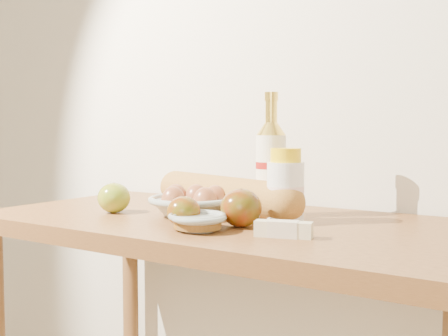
{
  "coord_description": "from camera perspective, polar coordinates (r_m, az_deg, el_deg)",
  "views": [
    {
      "loc": [
        0.7,
        0.09,
        1.11
      ],
      "look_at": [
        0.0,
        1.15,
        1.02
      ],
      "focal_mm": 45.0,
      "sensor_mm": 36.0,
      "label": 1
    }
  ],
  "objects": [
    {
      "name": "back_wall",
      "position": [
        1.59,
        7.23,
        10.85
      ],
      "size": [
        3.5,
        0.02,
        2.6
      ],
      "primitive_type": "cube",
      "color": "silver",
      "rests_on": "ground"
    },
    {
      "name": "baguette",
      "position": [
        1.42,
        -0.01,
        -2.64
      ],
      "size": [
        0.54,
        0.26,
        0.09
      ],
      "rotation": [
        0.0,
        0.0,
        -0.33
      ],
      "color": "#BF873A",
      "rests_on": "table"
    },
    {
      "name": "cream_bottle",
      "position": [
        1.26,
        6.27,
        -2.04
      ],
      "size": [
        0.09,
        0.09,
        0.17
      ],
      "rotation": [
        0.0,
        0.0,
        0.07
      ],
      "color": "white",
      "rests_on": "table"
    },
    {
      "name": "butter_stick",
      "position": [
        1.09,
        6.06,
        -6.21
      ],
      "size": [
        0.12,
        0.06,
        0.03
      ],
      "rotation": [
        0.0,
        0.0,
        0.27
      ],
      "color": "beige",
      "rests_on": "table"
    },
    {
      "name": "apple_redgreen_front",
      "position": [
        1.2,
        -4.11,
        -4.45
      ],
      "size": [
        0.09,
        0.09,
        0.07
      ],
      "rotation": [
        0.0,
        0.0,
        0.21
      ],
      "color": "#8E0A07",
      "rests_on": "table"
    },
    {
      "name": "apple_redgreen_right",
      "position": [
        1.19,
        1.74,
        -4.08
      ],
      "size": [
        0.1,
        0.1,
        0.08
      ],
      "rotation": [
        0.0,
        0.0,
        -0.16
      ],
      "color": "#7E0706",
      "rests_on": "table"
    },
    {
      "name": "syrup_bowl",
      "position": [
        1.16,
        -2.73,
        -5.42
      ],
      "size": [
        0.14,
        0.14,
        0.03
      ],
      "rotation": [
        0.0,
        0.0,
        -0.12
      ],
      "color": "gray",
      "rests_on": "table"
    },
    {
      "name": "table",
      "position": [
        1.34,
        0.72,
        -10.39
      ],
      "size": [
        1.2,
        0.6,
        0.9
      ],
      "color": "brown",
      "rests_on": "ground"
    },
    {
      "name": "bourbon_bottle",
      "position": [
        1.34,
        4.79,
        0.19
      ],
      "size": [
        0.09,
        0.09,
        0.3
      ],
      "rotation": [
        0.0,
        0.0,
        0.35
      ],
      "color": "white",
      "rests_on": "table"
    },
    {
      "name": "egg_bowl",
      "position": [
        1.35,
        -3.26,
        -3.63
      ],
      "size": [
        0.26,
        0.26,
        0.07
      ],
      "rotation": [
        0.0,
        0.0,
        0.34
      ],
      "color": "#96A39D",
      "rests_on": "table"
    },
    {
      "name": "sugar_bowl",
      "position": [
        1.15,
        -2.59,
        -5.56
      ],
      "size": [
        0.14,
        0.14,
        0.03
      ],
      "rotation": [
        0.0,
        0.0,
        -0.27
      ],
      "color": "#909D99",
      "rests_on": "table"
    },
    {
      "name": "apple_yellowgreen",
      "position": [
        1.42,
        -11.11,
        -2.99
      ],
      "size": [
        0.1,
        0.1,
        0.08
      ],
      "rotation": [
        0.0,
        0.0,
        -0.3
      ],
      "color": "#A18C20",
      "rests_on": "table"
    }
  ]
}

